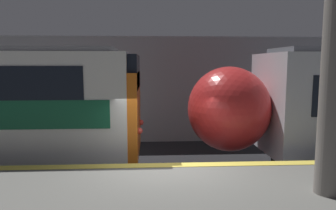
# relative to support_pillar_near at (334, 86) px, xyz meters

# --- Properties ---
(ground_plane) EXTENTS (120.00, 120.00, 0.00)m
(ground_plane) POSITION_rel_support_pillar_near_xyz_m (-2.72, 1.87, -2.98)
(ground_plane) COLOR black
(station_rear_barrier) EXTENTS (50.00, 0.15, 4.48)m
(station_rear_barrier) POSITION_rel_support_pillar_near_xyz_m (-2.72, 8.53, -0.74)
(station_rear_barrier) COLOR gray
(station_rear_barrier) RESTS_ON ground
(support_pillar_near) EXTENTS (0.47, 0.47, 3.77)m
(support_pillar_near) POSITION_rel_support_pillar_near_xyz_m (0.00, 0.00, 0.00)
(support_pillar_near) COLOR slate
(support_pillar_near) RESTS_ON platform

